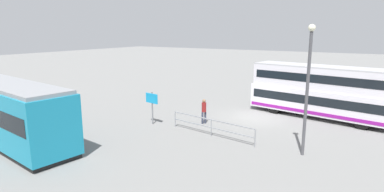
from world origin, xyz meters
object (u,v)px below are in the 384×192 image
at_px(tram_yellow, 0,108).
at_px(street_lamp, 308,81).
at_px(pedestrian_near_railing, 204,110).
at_px(info_sign, 152,102).
at_px(double_decker_bus, 324,92).

xyz_separation_m(tram_yellow, street_lamp, (-16.55, -6.64, 2.11)).
distance_m(pedestrian_near_railing, info_sign, 3.67).
distance_m(double_decker_bus, street_lamp, 8.39).
relative_size(double_decker_bus, street_lamp, 1.65).
distance_m(tram_yellow, info_sign, 9.35).
relative_size(double_decker_bus, pedestrian_near_railing, 6.36).
relative_size(tram_yellow, info_sign, 6.11).
distance_m(info_sign, street_lamp, 10.56).
distance_m(double_decker_bus, pedestrian_near_railing, 9.09).
bearing_deg(pedestrian_near_railing, double_decker_bus, -139.74).
xyz_separation_m(double_decker_bus, pedestrian_near_railing, (6.90, 5.84, -0.99)).
relative_size(info_sign, street_lamp, 0.34).
relative_size(tram_yellow, street_lamp, 2.08).
height_order(pedestrian_near_railing, street_lamp, street_lamp).
bearing_deg(street_lamp, pedestrian_near_railing, -17.61).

